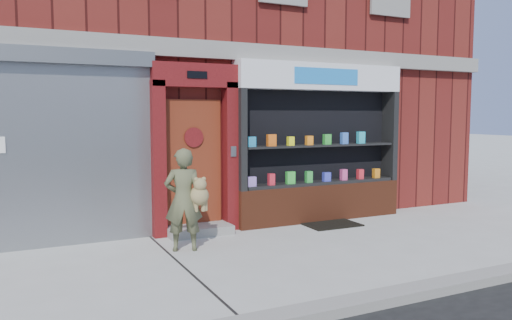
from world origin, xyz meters
TOP-DOWN VIEW (x-y plane):
  - ground at (0.00, 0.00)m, footprint 80.00×80.00m
  - curb at (0.00, -2.15)m, footprint 60.00×0.30m
  - building at (-0.00, 5.99)m, footprint 12.00×8.16m
  - shutter_bay at (-3.00, 1.93)m, footprint 3.10×0.30m
  - red_door_bay at (-0.75, 1.86)m, footprint 1.52×0.58m
  - pharmacy_bay at (1.75, 1.81)m, footprint 3.50×0.41m
  - woman at (-1.27, 0.84)m, footprint 0.70×0.51m
  - doormat at (1.70, 1.32)m, footprint 1.00×0.71m

SIDE VIEW (x-z plane):
  - ground at x=0.00m, z-range 0.00..0.00m
  - doormat at x=1.70m, z-range 0.00..0.02m
  - curb at x=0.00m, z-range 0.00..0.12m
  - woman at x=-1.27m, z-range 0.01..1.55m
  - pharmacy_bay at x=1.75m, z-range -0.13..2.87m
  - red_door_bay at x=-0.75m, z-range 0.01..2.91m
  - shutter_bay at x=-3.00m, z-range 0.20..3.24m
  - building at x=0.00m, z-range 0.00..8.00m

